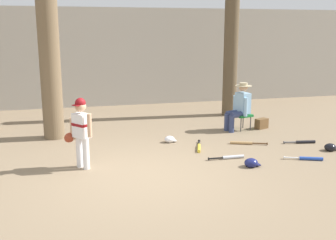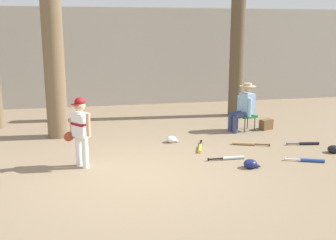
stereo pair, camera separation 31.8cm
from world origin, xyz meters
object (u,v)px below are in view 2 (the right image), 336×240
Objects in this scene: seated_spectator at (244,106)px; batting_helmet_black at (334,149)px; batting_helmet_navy at (250,164)px; young_ballplayer at (80,128)px; batting_helmet_white at (172,139)px; bat_black_composite at (307,143)px; handbag_beside_stool at (266,124)px; bat_yellow_trainer at (200,148)px; tree_near_player at (52,26)px; tree_behind_spectator at (238,29)px; bat_aluminum_silver at (230,158)px; folding_stool at (246,116)px; bat_blue_youth at (309,160)px; bat_wood_tan at (246,144)px.

seated_spectator is 4.11× the size of batting_helmet_black.
batting_helmet_navy is at bearing -109.44° from seated_spectator.
batting_helmet_white is (1.99, 1.27, -0.68)m from young_ballplayer.
bat_black_composite is at bearing 32.44° from batting_helmet_navy.
young_ballplayer is at bearing -157.10° from handbag_beside_stool.
tree_near_player is at bearing 150.41° from bat_yellow_trainer.
bat_black_composite is at bearing -83.28° from tree_behind_spectator.
tree_near_player reaches higher than batting_helmet_navy.
tree_near_player reaches higher than bat_yellow_trainer.
batting_helmet_white is (-1.04, 1.99, -0.01)m from batting_helmet_navy.
tree_near_player is 17.28× the size of handbag_beside_stool.
bat_yellow_trainer is at bearing -122.46° from tree_behind_spectator.
bat_aluminum_silver is 1.02× the size of bat_black_composite.
bat_aluminum_silver is (-1.12, -2.11, -0.61)m from seated_spectator.
folding_stool is 1.75× the size of batting_helmet_white.
tree_near_player reaches higher than young_ballplayer.
batting_helmet_white reaches higher than bat_black_composite.
bat_blue_youth is 2.35× the size of batting_helmet_navy.
seated_spectator is 1.69× the size of bat_blue_youth.
bat_wood_tan is 0.99× the size of bat_yellow_trainer.
bat_wood_tan is 1.10× the size of bat_blue_youth.
young_ballplayer reaches higher than handbag_beside_stool.
handbag_beside_stool reaches higher than bat_yellow_trainer.
tree_near_player is 20.10× the size of batting_helmet_black.
bat_yellow_trainer is at bearing -176.07° from bat_wood_tan.
bat_aluminum_silver is at bearing 108.99° from batting_helmet_navy.
batting_helmet_black reaches higher than bat_black_composite.
bat_wood_tan is 1.34m from bat_black_composite.
bat_yellow_trainer is at bearing 145.25° from bat_blue_youth.
seated_spectator reaches higher than batting_helmet_white.
tree_near_player reaches higher than folding_stool.
bat_yellow_trainer is at bearing 162.63° from batting_helmet_black.
tree_behind_spectator reaches higher than bat_yellow_trainer.
batting_helmet_navy is (-1.25, -0.09, 0.04)m from bat_blue_youth.
bat_blue_youth is (0.22, -2.59, -0.33)m from folding_stool.
tree_behind_spectator is 7.08× the size of bat_yellow_trainer.
handbag_beside_stool reaches higher than bat_black_composite.
batting_helmet_black is at bearing -30.09° from bat_wood_tan.
batting_helmet_white is at bearing -22.77° from tree_near_player.
tree_near_player is at bearing 102.93° from young_ballplayer.
young_ballplayer is 3.69m from bat_wood_tan.
bat_yellow_trainer is 2.63× the size of batting_helmet_navy.
tree_behind_spectator is at bearing 94.33° from handbag_beside_stool.
seated_spectator is at bearing -178.34° from handbag_beside_stool.
seated_spectator is 1.66× the size of bat_black_composite.
bat_wood_tan is at bearing -106.70° from tree_behind_spectator.
batting_helmet_navy reaches higher than bat_blue_youth.
folding_stool reaches higher than bat_wood_tan.
bat_black_composite is at bearing 109.90° from batting_helmet_black.
batting_helmet_black is (2.25, -0.02, 0.04)m from bat_aluminum_silver.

